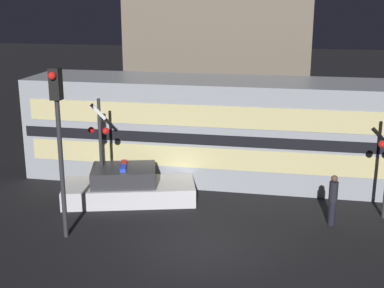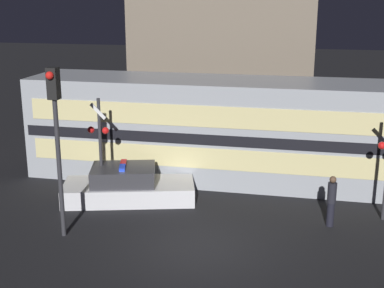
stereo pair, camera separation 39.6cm
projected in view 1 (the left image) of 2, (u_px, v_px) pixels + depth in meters
ground_plane at (202, 248)px, 15.41m from camera, size 120.00×120.00×0.00m
train at (249, 131)px, 20.59m from camera, size 17.30×3.13×3.93m
police_car at (128, 187)px, 18.83m from camera, size 4.89×2.95×1.36m
pedestrian at (333, 200)px, 16.74m from camera, size 0.28×0.28×1.66m
crossing_signal_far at (100, 142)px, 18.52m from camera, size 0.77×0.31×3.63m
traffic_light_corner at (58, 124)px, 15.18m from camera, size 0.30×0.46×5.10m
building_left at (223, 29)px, 28.93m from camera, size 9.39×6.22×10.47m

